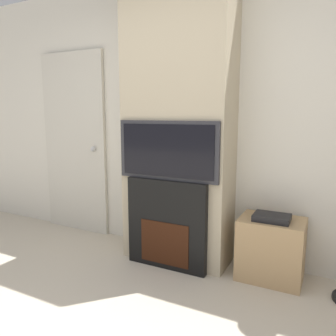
% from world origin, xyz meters
% --- Properties ---
extents(wall_back, '(6.00, 0.06, 2.70)m').
position_xyz_m(wall_back, '(0.00, 2.03, 1.35)').
color(wall_back, silver).
rests_on(wall_back, ground_plane).
extents(chimney_breast, '(0.99, 0.41, 2.70)m').
position_xyz_m(chimney_breast, '(0.00, 1.79, 1.35)').
color(chimney_breast, '#BCAD8E').
rests_on(chimney_breast, ground_plane).
extents(fireplace, '(0.76, 0.15, 0.81)m').
position_xyz_m(fireplace, '(0.00, 1.58, 0.40)').
color(fireplace, black).
rests_on(fireplace, ground_plane).
extents(television, '(0.94, 0.07, 0.51)m').
position_xyz_m(television, '(0.00, 1.58, 1.06)').
color(television, '#2D2D33').
rests_on(television, fireplace).
extents(media_stand, '(0.52, 0.39, 0.57)m').
position_xyz_m(media_stand, '(0.87, 1.78, 0.27)').
color(media_stand, tan).
rests_on(media_stand, ground_plane).
extents(entry_door, '(0.88, 0.09, 2.06)m').
position_xyz_m(entry_door, '(-1.43, 1.97, 1.03)').
color(entry_door, beige).
rests_on(entry_door, ground_plane).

